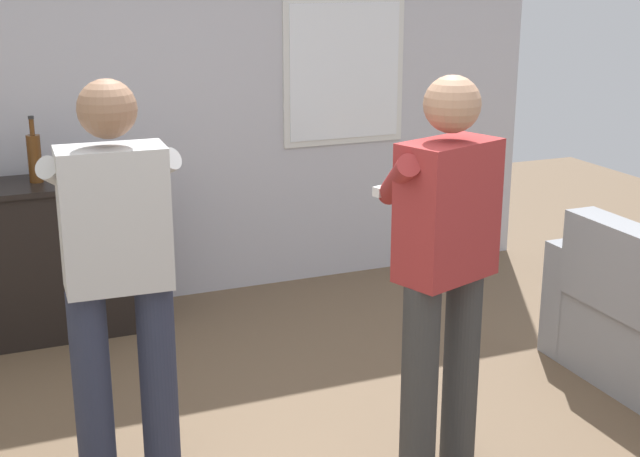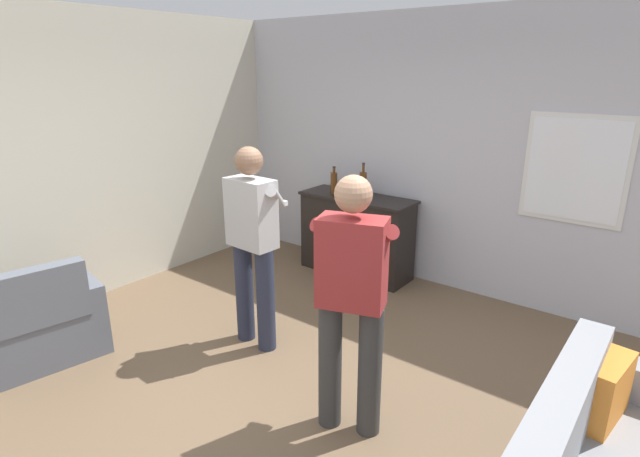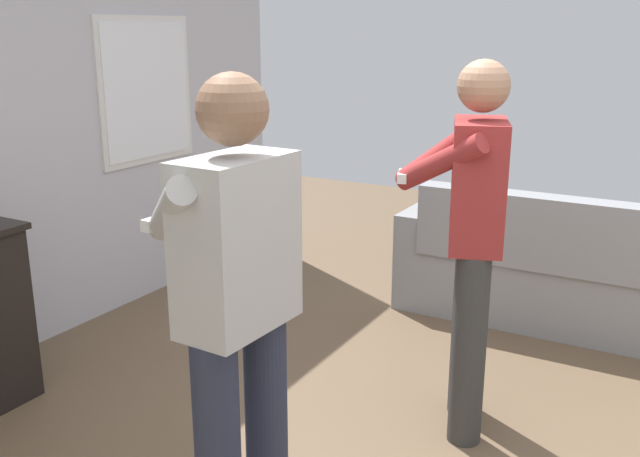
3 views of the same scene
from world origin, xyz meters
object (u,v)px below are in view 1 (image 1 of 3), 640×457
Objects in this scene: sideboard_cabinet at (34,260)px; bottle_wine_green at (35,157)px; person_standing_right at (443,263)px; person_standing_left at (118,272)px.

bottle_wine_green reaches higher than sideboard_cabinet.
sideboard_cabinet is 2.62m from person_standing_right.
person_standing_right is (1.21, -0.38, 0.00)m from person_standing_left.
person_standing_left is (0.13, -1.80, -0.11)m from bottle_wine_green.
person_standing_left is 1.27m from person_standing_right.
person_standing_left reaches higher than bottle_wine_green.
sideboard_cabinet is 3.48× the size of bottle_wine_green.
sideboard_cabinet is 0.77× the size of person_standing_left.
person_standing_right is at bearing -57.23° from sideboard_cabinet.
person_standing_right is (1.34, -2.19, -0.11)m from bottle_wine_green.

